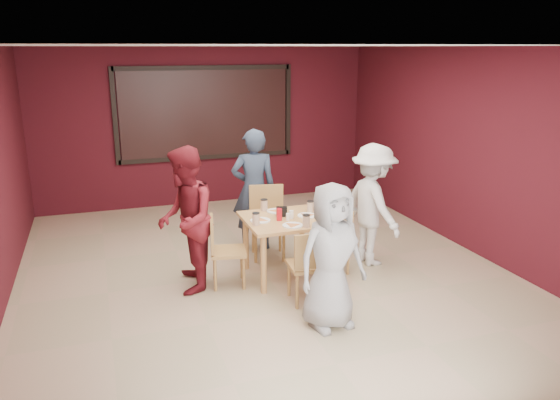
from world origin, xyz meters
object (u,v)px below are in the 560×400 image
object	(u,v)px
chair_back	(267,217)
diner_front	(331,256)
chair_front	(310,263)
diner_back	(254,190)
diner_left	(186,220)
chair_left	(222,247)
chair_right	(337,236)
diner_right	(373,205)
dining_table	(284,226)

from	to	relation	value
chair_back	diner_front	bearing A→B (deg)	-89.81
chair_front	diner_front	distance (m)	0.60
diner_back	diner_left	bearing A→B (deg)	53.75
diner_left	chair_left	bearing A→B (deg)	95.36
chair_right	diner_front	distance (m)	1.49
chair_right	diner_back	bearing A→B (deg)	123.86
diner_right	chair_front	bearing A→B (deg)	119.39
dining_table	diner_right	distance (m)	1.26
chair_right	diner_right	size ratio (longest dim) A/B	0.52
chair_back	diner_right	bearing A→B (deg)	-30.33
diner_back	dining_table	bearing A→B (deg)	103.62
chair_front	diner_left	bearing A→B (deg)	145.64
chair_right	diner_left	world-z (taller)	diner_left
dining_table	chair_left	distance (m)	0.81
diner_back	chair_back	bearing A→B (deg)	116.03
chair_left	diner_back	bearing A→B (deg)	57.03
dining_table	chair_left	xyz separation A→B (m)	(-0.79, -0.01, -0.18)
chair_front	chair_right	xyz separation A→B (m)	(0.69, 0.76, -0.02)
diner_front	diner_left	xyz separation A→B (m)	(-1.23, 1.37, 0.10)
chair_back	chair_right	world-z (taller)	chair_back
chair_front	chair_back	xyz separation A→B (m)	(0.01, 1.58, 0.06)
chair_front	diner_back	size ratio (longest dim) A/B	0.50
chair_front	diner_left	size ratio (longest dim) A/B	0.50
chair_back	diner_front	xyz separation A→B (m)	(0.01, -2.11, 0.21)
chair_right	diner_left	xyz separation A→B (m)	(-1.90, 0.07, 0.38)
chair_back	diner_right	size ratio (longest dim) A/B	0.60
dining_table	diner_left	xyz separation A→B (m)	(-1.20, 0.02, 0.19)
diner_back	diner_right	size ratio (longest dim) A/B	1.07
diner_left	chair_front	bearing A→B (deg)	65.70
chair_front	diner_right	xyz separation A→B (m)	(1.23, 0.87, 0.31)
chair_front	chair_back	bearing A→B (deg)	89.63
chair_right	diner_front	world-z (taller)	diner_front
dining_table	chair_right	world-z (taller)	dining_table
dining_table	chair_front	bearing A→B (deg)	-88.76
chair_back	diner_front	world-z (taller)	diner_front
diner_right	diner_left	bearing A→B (deg)	85.08
chair_front	chair_back	distance (m)	1.58
diner_front	diner_back	size ratio (longest dim) A/B	0.88
chair_front	chair_right	world-z (taller)	chair_front
diner_front	diner_left	size ratio (longest dim) A/B	0.89
chair_back	chair_right	bearing A→B (deg)	-50.41
chair_back	diner_left	size ratio (longest dim) A/B	0.57
chair_right	chair_back	bearing A→B (deg)	129.59
dining_table	chair_front	world-z (taller)	dining_table
chair_left	diner_front	bearing A→B (deg)	-58.34
diner_back	chair_left	bearing A→B (deg)	67.22
chair_left	diner_back	distance (m)	1.38
chair_right	chair_front	bearing A→B (deg)	-131.93
chair_front	diner_back	bearing A→B (deg)	92.50
dining_table	diner_back	size ratio (longest dim) A/B	0.56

